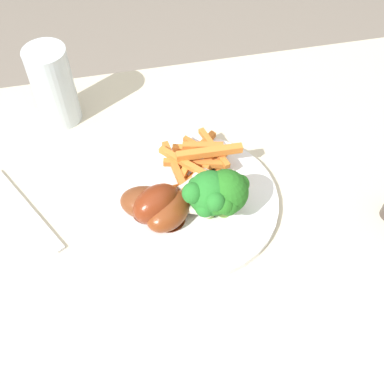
{
  "coord_description": "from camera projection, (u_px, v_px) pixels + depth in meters",
  "views": [
    {
      "loc": [
        0.11,
        0.41,
        1.34
      ],
      "look_at": [
        0.03,
        0.0,
        0.79
      ],
      "focal_mm": 44.27,
      "sensor_mm": 36.0,
      "label": 1
    }
  ],
  "objects": [
    {
      "name": "broccoli_floret_front",
      "position": [
        209.0,
        194.0,
        0.65
      ],
      "size": [
        0.07,
        0.07,
        0.08
      ],
      "color": "#83B250",
      "rests_on": "dinner_plate"
    },
    {
      "name": "chicken_drumstick_far",
      "position": [
        151.0,
        203.0,
        0.68
      ],
      "size": [
        0.14,
        0.08,
        0.04
      ],
      "color": "#512212",
      "rests_on": "dinner_plate"
    },
    {
      "name": "carrot_fries_pile",
      "position": [
        199.0,
        163.0,
        0.73
      ],
      "size": [
        0.12,
        0.15,
        0.05
      ],
      "color": "orange",
      "rests_on": "dinner_plate"
    },
    {
      "name": "broccoli_floret_back",
      "position": [
        205.0,
        193.0,
        0.67
      ],
      "size": [
        0.05,
        0.04,
        0.06
      ],
      "color": "#7BBD5B",
      "rests_on": "dinner_plate"
    },
    {
      "name": "dining_table",
      "position": [
        206.0,
        248.0,
        0.83
      ],
      "size": [
        0.9,
        0.65,
        0.75
      ],
      "color": "beige",
      "rests_on": "ground_plane"
    },
    {
      "name": "chicken_drumstick_extra",
      "position": [
        159.0,
        202.0,
        0.67
      ],
      "size": [
        0.12,
        0.08,
        0.05
      ],
      "color": "#53190B",
      "rests_on": "dinner_plate"
    },
    {
      "name": "dinner_plate",
      "position": [
        192.0,
        202.0,
        0.71
      ],
      "size": [
        0.26,
        0.26,
        0.01
      ],
      "primitive_type": "cylinder",
      "color": "white",
      "rests_on": "dining_table"
    },
    {
      "name": "fork",
      "position": [
        27.0,
        209.0,
        0.71
      ],
      "size": [
        0.11,
        0.17,
        0.0
      ],
      "primitive_type": "cube",
      "rotation": [
        0.0,
        0.0,
        2.1
      ],
      "color": "silver",
      "rests_on": "dining_table"
    },
    {
      "name": "water_glass",
      "position": [
        54.0,
        86.0,
        0.77
      ],
      "size": [
        0.07,
        0.07,
        0.14
      ],
      "primitive_type": "cylinder",
      "color": "silver",
      "rests_on": "dining_table"
    },
    {
      "name": "ground_plane",
      "position": [
        201.0,
        358.0,
        1.32
      ],
      "size": [
        6.0,
        6.0,
        0.0
      ],
      "primitive_type": "plane",
      "color": "gray"
    },
    {
      "name": "chicken_drumstick_near",
      "position": [
        171.0,
        209.0,
        0.67
      ],
      "size": [
        0.12,
        0.11,
        0.04
      ],
      "color": "#551F0D",
      "rests_on": "dinner_plate"
    },
    {
      "name": "broccoli_floret_middle",
      "position": [
        225.0,
        195.0,
        0.65
      ],
      "size": [
        0.07,
        0.07,
        0.08
      ],
      "color": "#84B54C",
      "rests_on": "dinner_plate"
    }
  ]
}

